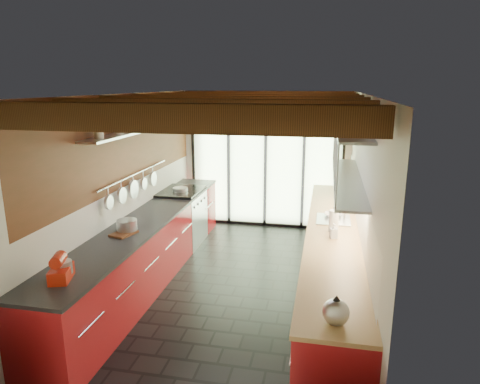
{
  "coord_description": "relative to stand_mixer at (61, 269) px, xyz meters",
  "views": [
    {
      "loc": [
        1.14,
        -5.31,
        2.73
      ],
      "look_at": [
        -0.03,
        0.4,
        1.25
      ],
      "focal_mm": 32.0,
      "sensor_mm": 36.0,
      "label": 1
    }
  ],
  "objects": [
    {
      "name": "ground",
      "position": [
        1.27,
        1.99,
        -1.03
      ],
      "size": [
        5.5,
        5.5,
        0.0
      ],
      "primitive_type": "plane",
      "color": "black",
      "rests_on": "ground"
    },
    {
      "name": "room_shell",
      "position": [
        1.27,
        1.99,
        0.63
      ],
      "size": [
        5.5,
        5.5,
        5.5
      ],
      "color": "silver",
      "rests_on": "ground"
    },
    {
      "name": "ceiling_beams",
      "position": [
        1.27,
        2.37,
        1.43
      ],
      "size": [
        3.14,
        5.06,
        4.9
      ],
      "color": "#593316",
      "rests_on": "ground"
    },
    {
      "name": "glass_door",
      "position": [
        1.27,
        4.68,
        0.63
      ],
      "size": [
        2.95,
        0.1,
        2.9
      ],
      "color": "#C6EAAD",
      "rests_on": "ground"
    },
    {
      "name": "left_counter",
      "position": [
        -0.01,
        1.99,
        -0.57
      ],
      "size": [
        0.68,
        5.0,
        0.92
      ],
      "color": "#A6161B",
      "rests_on": "ground"
    },
    {
      "name": "range_stove",
      "position": [
        -0.01,
        3.44,
        -0.56
      ],
      "size": [
        0.66,
        0.9,
        0.97
      ],
      "color": "silver",
      "rests_on": "ground"
    },
    {
      "name": "right_counter",
      "position": [
        2.54,
        1.99,
        -0.57
      ],
      "size": [
        0.68,
        5.0,
        0.92
      ],
      "color": "#A6161B",
      "rests_on": "ground"
    },
    {
      "name": "sink_assembly",
      "position": [
        2.56,
        2.39,
        -0.07
      ],
      "size": [
        0.45,
        0.52,
        0.43
      ],
      "color": "silver",
      "rests_on": "right_counter"
    },
    {
      "name": "upper_cabinets_right",
      "position": [
        2.7,
        2.29,
        0.82
      ],
      "size": [
        0.34,
        3.0,
        3.0
      ],
      "color": "silver",
      "rests_on": "ground"
    },
    {
      "name": "left_wall_fixtures",
      "position": [
        -0.2,
        2.17,
        0.82
      ],
      "size": [
        0.28,
        2.6,
        0.96
      ],
      "color": "silver",
      "rests_on": "ground"
    },
    {
      "name": "stand_mixer",
      "position": [
        0.0,
        0.0,
        0.0
      ],
      "size": [
        0.25,
        0.34,
        0.27
      ],
      "color": "red",
      "rests_on": "left_counter"
    },
    {
      "name": "pot_large",
      "position": [
        -0.0,
        1.38,
        -0.03
      ],
      "size": [
        0.3,
        0.3,
        0.16
      ],
      "primitive_type": "cylinder",
      "rotation": [
        0.0,
        0.0,
        0.23
      ],
      "color": "silver",
      "rests_on": "left_counter"
    },
    {
      "name": "pot_small",
      "position": [
        -0.0,
        3.37,
        -0.06
      ],
      "size": [
        0.34,
        0.34,
        0.1
      ],
      "primitive_type": "cylinder",
      "rotation": [
        0.0,
        0.0,
        0.41
      ],
      "color": "silver",
      "rests_on": "left_counter"
    },
    {
      "name": "cutting_board",
      "position": [
        -0.0,
        1.28,
        -0.09
      ],
      "size": [
        0.3,
        0.36,
        0.03
      ],
      "primitive_type": "cube",
      "rotation": [
        0.0,
        0.0,
        -0.29
      ],
      "color": "brown",
      "rests_on": "left_counter"
    },
    {
      "name": "kettle",
      "position": [
        2.54,
        -0.26,
        0.0
      ],
      "size": [
        0.21,
        0.26,
        0.25
      ],
      "color": "silver",
      "rests_on": "right_counter"
    },
    {
      "name": "paper_towel",
      "position": [
        2.54,
        1.92,
        0.03
      ],
      "size": [
        0.12,
        0.12,
        0.33
      ],
      "color": "white",
      "rests_on": "right_counter"
    },
    {
      "name": "soap_bottle",
      "position": [
        2.54,
        1.67,
        -0.02
      ],
      "size": [
        0.1,
        0.1,
        0.18
      ],
      "primitive_type": "imported",
      "rotation": [
        0.0,
        0.0,
        0.27
      ],
      "color": "silver",
      "rests_on": "right_counter"
    },
    {
      "name": "bowl",
      "position": [
        2.54,
        2.52,
        -0.08
      ],
      "size": [
        0.24,
        0.24,
        0.06
      ],
      "primitive_type": "imported",
      "rotation": [
        0.0,
        0.0,
        -0.02
      ],
      "color": "silver",
      "rests_on": "right_counter"
    }
  ]
}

